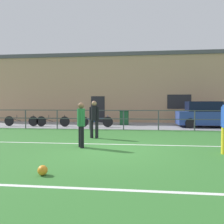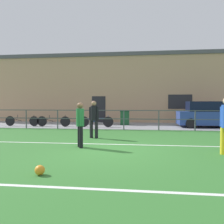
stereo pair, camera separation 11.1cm
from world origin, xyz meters
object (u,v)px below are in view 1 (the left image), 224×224
(bicycle_parked_1, at_px, (53,121))
(trash_bin_0, at_px, (124,118))
(parked_car_red, at_px, (209,115))
(player_winger, at_px, (81,122))
(bicycle_parked_0, at_px, (21,121))
(player_goalkeeper, at_px, (94,117))
(soccer_ball_match, at_px, (43,170))
(bicycle_parked_2, at_px, (95,121))

(bicycle_parked_1, distance_m, trash_bin_0, 4.90)
(parked_car_red, distance_m, trash_bin_0, 5.54)
(player_winger, distance_m, bicycle_parked_0, 8.97)
(player_goalkeeper, xyz_separation_m, soccer_ball_match, (-0.08, -5.40, -0.83))
(parked_car_red, relative_size, bicycle_parked_1, 1.78)
(player_goalkeeper, height_order, trash_bin_0, player_goalkeeper)
(bicycle_parked_0, height_order, bicycle_parked_1, bicycle_parked_1)
(bicycle_parked_1, bearing_deg, bicycle_parked_2, 0.00)
(player_winger, relative_size, parked_car_red, 0.39)
(soccer_ball_match, distance_m, trash_bin_0, 11.78)
(player_winger, xyz_separation_m, bicycle_parked_1, (-3.62, 6.81, -0.53))
(player_winger, bearing_deg, parked_car_red, -68.09)
(player_goalkeeper, height_order, bicycle_parked_1, player_goalkeeper)
(bicycle_parked_2, distance_m, trash_bin_0, 2.45)
(player_goalkeeper, height_order, parked_car_red, parked_car_red)
(bicycle_parked_0, bearing_deg, player_winger, -49.52)
(bicycle_parked_1, distance_m, bicycle_parked_2, 2.84)
(player_winger, bearing_deg, soccer_ball_match, 151.18)
(bicycle_parked_0, xyz_separation_m, trash_bin_0, (6.78, 1.72, 0.17))
(player_winger, bearing_deg, bicycle_parked_2, -21.43)
(parked_car_red, distance_m, bicycle_parked_2, 7.26)
(bicycle_parked_0, bearing_deg, player_goalkeeper, -38.20)
(bicycle_parked_2, bearing_deg, soccer_ball_match, -85.84)
(soccer_ball_match, height_order, bicycle_parked_0, bicycle_parked_0)
(player_goalkeeper, relative_size, soccer_ball_match, 7.62)
(bicycle_parked_1, bearing_deg, soccer_ball_match, -70.38)
(parked_car_red, bearing_deg, player_winger, -130.15)
(soccer_ball_match, relative_size, bicycle_parked_2, 0.10)
(soccer_ball_match, relative_size, trash_bin_0, 0.21)
(bicycle_parked_0, bearing_deg, soccer_ball_match, -60.05)
(bicycle_parked_2, bearing_deg, player_goalkeeper, -80.00)
(parked_car_red, bearing_deg, bicycle_parked_1, -175.41)
(player_winger, xyz_separation_m, bicycle_parked_0, (-5.82, 6.81, -0.53))
(player_goalkeeper, distance_m, player_winger, 2.21)
(player_goalkeeper, distance_m, soccer_ball_match, 5.47)
(trash_bin_0, bearing_deg, soccer_ball_match, -94.95)
(player_goalkeeper, xyz_separation_m, trash_bin_0, (0.93, 6.32, -0.41))
(player_winger, height_order, soccer_ball_match, player_winger)
(player_winger, bearing_deg, bicycle_parked_0, 12.54)
(player_winger, distance_m, bicycle_parked_1, 7.73)
(player_goalkeeper, xyz_separation_m, bicycle_parked_0, (-5.85, 4.60, -0.57))
(bicycle_parked_0, height_order, trash_bin_0, trash_bin_0)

